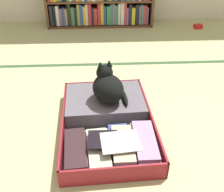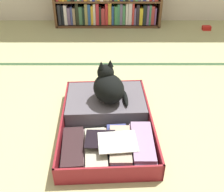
% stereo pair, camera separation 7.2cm
% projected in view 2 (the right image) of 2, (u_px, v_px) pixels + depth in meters
% --- Properties ---
extents(ground_plane, '(10.00, 10.00, 0.00)m').
position_uv_depth(ground_plane, '(120.00, 147.00, 1.64)').
color(ground_plane, tan).
extents(tatami_border, '(4.80, 0.05, 0.00)m').
position_uv_depth(tatami_border, '(117.00, 64.00, 2.56)').
color(tatami_border, '#314D2F').
rests_on(tatami_border, ground_plane).
extents(open_suitcase, '(0.62, 0.89, 0.12)m').
position_uv_depth(open_suitcase, '(107.00, 118.00, 1.79)').
color(open_suitcase, maroon).
rests_on(open_suitcase, ground_plane).
extents(black_cat, '(0.28, 0.31, 0.28)m').
position_uv_depth(black_cat, '(108.00, 87.00, 1.80)').
color(black_cat, black).
rests_on(black_cat, open_suitcase).
extents(small_red_pouch, '(0.10, 0.07, 0.05)m').
position_uv_depth(small_red_pouch, '(207.00, 28.00, 3.31)').
color(small_red_pouch, red).
rests_on(small_red_pouch, ground_plane).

